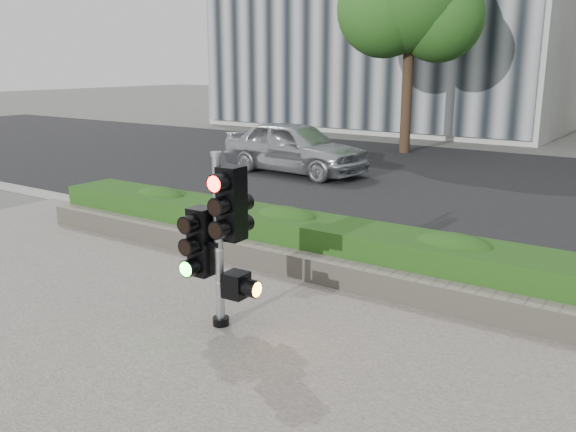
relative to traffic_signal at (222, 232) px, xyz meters
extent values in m
plane|color=#51514C|center=(0.33, 0.01, -1.17)|extent=(120.00, 120.00, 0.00)
cube|color=black|center=(0.33, 10.01, -1.16)|extent=(60.00, 13.00, 0.02)
cube|color=gray|center=(0.33, 3.16, -1.11)|extent=(60.00, 0.25, 0.12)
cube|color=gray|center=(0.33, 1.91, -0.97)|extent=(12.00, 0.32, 0.34)
cube|color=#3A7825|center=(0.33, 2.56, -0.80)|extent=(12.00, 1.00, 0.68)
cylinder|color=black|center=(-4.17, 14.51, 0.85)|extent=(0.36, 0.36, 4.03)
sphere|color=#164F16|center=(-3.31, 14.87, 3.30)|extent=(2.88, 2.88, 2.88)
sphere|color=#164F16|center=(-4.89, 14.08, 3.59)|extent=(3.17, 3.17, 3.17)
cylinder|color=black|center=(-0.03, -0.03, -1.09)|extent=(0.20, 0.20, 0.10)
cylinder|color=gray|center=(-0.03, -0.03, -0.13)|extent=(0.10, 0.10, 2.01)
cylinder|color=gray|center=(-0.03, -0.03, 0.89)|extent=(0.13, 0.13, 0.05)
cube|color=#FF1107|center=(0.20, -0.05, 0.38)|extent=(0.26, 0.26, 0.80)
cube|color=#14E51E|center=(-0.25, -0.07, -0.14)|extent=(0.26, 0.26, 0.80)
cube|color=black|center=(0.00, 0.20, 0.14)|extent=(0.26, 0.26, 0.55)
cube|color=orange|center=(0.19, 0.00, -0.60)|extent=(0.26, 0.26, 0.29)
imported|color=#ACAFB4|center=(-5.04, 8.99, -0.42)|extent=(4.41, 2.06, 1.46)
camera|label=1|loc=(4.40, -5.07, 1.87)|focal=38.00mm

